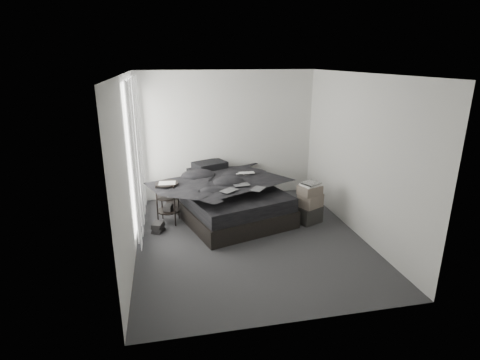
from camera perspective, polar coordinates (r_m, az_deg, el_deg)
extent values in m
cube|color=#323235|center=(6.21, 1.50, -8.85)|extent=(3.60, 4.20, 0.01)
cube|color=white|center=(5.54, 1.72, 15.89)|extent=(3.60, 4.20, 0.01)
cube|color=silver|center=(7.75, -1.94, 6.80)|extent=(3.60, 0.01, 2.60)
cube|color=silver|center=(3.83, 8.76, -5.31)|extent=(3.60, 0.01, 2.60)
cube|color=silver|center=(5.62, -16.57, 1.73)|extent=(0.01, 4.20, 2.60)
cube|color=silver|center=(6.38, 17.58, 3.52)|extent=(0.01, 4.20, 2.60)
cube|color=white|center=(6.48, -15.85, 4.34)|extent=(0.02, 2.00, 2.30)
cube|color=white|center=(6.49, -15.36, 3.77)|extent=(0.06, 2.12, 2.48)
cube|color=black|center=(7.02, -1.87, -4.20)|extent=(2.25, 2.61, 0.30)
cube|color=black|center=(6.92, -1.89, -2.14)|extent=(2.17, 2.53, 0.24)
imported|color=black|center=(6.80, -1.71, -0.31)|extent=(2.12, 2.29, 0.26)
cube|color=black|center=(7.59, -5.19, 1.16)|extent=(0.77, 0.63, 0.15)
cube|color=black|center=(7.56, -4.63, 2.25)|extent=(0.74, 0.64, 0.14)
imported|color=silver|center=(7.03, 0.87, 1.54)|extent=(0.36, 0.24, 0.03)
cube|color=black|center=(6.18, -1.70, -0.89)|extent=(0.33, 0.32, 0.01)
cube|color=black|center=(6.46, 0.21, 0.01)|extent=(0.29, 0.21, 0.01)
cube|color=black|center=(6.26, 2.76, -0.55)|extent=(0.32, 0.33, 0.01)
cylinder|color=black|center=(6.75, -10.92, -3.48)|extent=(0.49, 0.49, 0.74)
cube|color=white|center=(6.61, -11.04, -0.48)|extent=(0.30, 0.23, 0.01)
cube|color=black|center=(6.54, -12.39, -7.08)|extent=(0.22, 0.27, 0.16)
cube|color=black|center=(6.84, 10.43, -5.12)|extent=(0.50, 0.45, 0.30)
cube|color=#63584E|center=(6.74, 10.66, -3.05)|extent=(0.48, 0.44, 0.23)
cube|color=#63584E|center=(6.67, 10.60, -1.50)|extent=(0.44, 0.40, 0.16)
cube|color=silver|center=(6.65, 10.70, -0.71)|extent=(0.38, 0.35, 0.03)
cube|color=silver|center=(6.64, 10.82, -0.47)|extent=(0.38, 0.36, 0.03)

